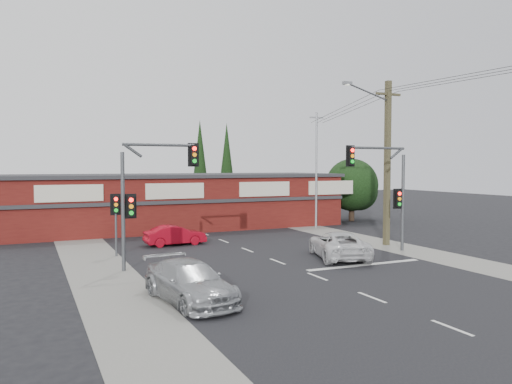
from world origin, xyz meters
name	(u,v)px	position (x,y,z in m)	size (l,w,h in m)	color
ground	(287,265)	(0.00, 0.00, 0.00)	(120.00, 120.00, 0.00)	black
road_strip	(246,250)	(0.00, 5.00, 0.01)	(14.00, 70.00, 0.01)	black
verge_left	(93,261)	(-8.50, 5.00, 0.01)	(3.00, 70.00, 0.02)	gray
verge_right	(366,241)	(8.50, 5.00, 0.01)	(3.00, 70.00, 0.02)	gray
stop_line	(365,265)	(3.50, -1.50, 0.01)	(6.50, 0.35, 0.01)	silver
white_suv	(338,245)	(3.37, 0.61, 0.71)	(2.36, 5.12, 1.42)	silver
silver_suv	(190,282)	(-6.27, -4.27, 0.72)	(2.01, 4.94, 1.44)	#A0A3A5
red_sedan	(175,235)	(-3.29, 8.42, 0.61)	(1.30, 3.73, 1.23)	#A30A19
lane_dashes	(296,268)	(0.00, -0.85, 0.01)	(0.12, 35.91, 0.01)	silver
shop_building	(174,201)	(-0.99, 16.99, 2.13)	(27.30, 8.40, 4.22)	#4F120F
tree_cluster	(351,188)	(14.69, 15.44, 2.90)	(5.90, 5.10, 5.50)	#2D2116
conifer_near	(200,159)	(3.50, 24.00, 5.48)	(1.80, 1.80, 9.25)	#2D2116
conifer_far	(227,160)	(7.00, 26.00, 5.48)	(1.80, 1.80, 9.25)	#2D2116
traffic_mast_left	(146,186)	(-6.43, 2.00, 3.93)	(3.77, 0.27, 5.97)	#47494C
traffic_mast_right	(387,182)	(6.86, 1.00, 3.95)	(3.96, 0.27, 5.97)	#47494C
pedestal_signal	(116,212)	(-7.20, 6.01, 2.41)	(0.55, 0.27, 3.38)	#47494C
utility_pole	(386,157)	(8.36, 2.99, 5.40)	(4.38, 0.59, 10.00)	#4E472C
steel_pole	(316,168)	(9.00, 12.00, 4.70)	(1.20, 0.16, 9.00)	gray
power_lines	(459,83)	(8.47, -2.47, 9.04)	(2.01, 29.00, 1.22)	black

